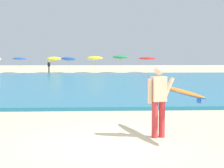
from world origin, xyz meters
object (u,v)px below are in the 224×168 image
beach_umbrella_3 (69,59)px  beach_umbrella_5 (120,57)px  beach_umbrella_2 (54,59)px  beach_umbrella_4 (95,58)px  beachgoer_near_row_left (49,67)px  beach_umbrella_6 (147,58)px  surfer_with_board (167,95)px  beach_umbrella_1 (20,59)px

beach_umbrella_3 → beach_umbrella_5: (6.91, 0.42, 0.23)m
beach_umbrella_2 → beach_umbrella_4: bearing=-3.7°
beach_umbrella_5 → beachgoer_near_row_left: size_ratio=1.49×
beach_umbrella_2 → beach_umbrella_6: (12.76, -0.28, 0.06)m
beachgoer_near_row_left → beach_umbrella_3: bearing=22.8°
beach_umbrella_2 → beachgoer_near_row_left: bearing=-98.2°
surfer_with_board → beach_umbrella_6: 36.49m
surfer_with_board → beach_umbrella_3: 35.58m
surfer_with_board → beach_umbrella_1: bearing=108.5°
beach_umbrella_1 → beach_umbrella_4: (9.90, 0.54, 0.05)m
beach_umbrella_1 → beachgoer_near_row_left: (4.00, -1.35, -1.03)m
beach_umbrella_1 → beach_umbrella_2: size_ratio=0.94×
beach_umbrella_2 → beach_umbrella_6: beach_umbrella_2 is taller
surfer_with_board → beach_umbrella_3: (-5.42, 35.16, 0.82)m
beach_umbrella_1 → beach_umbrella_5: bearing=0.4°
beach_umbrella_4 → beach_umbrella_6: size_ratio=0.98×
beach_umbrella_4 → beach_umbrella_6: 7.19m
beach_umbrella_5 → beach_umbrella_2: bearing=175.0°
surfer_with_board → beach_umbrella_1: 37.42m
surfer_with_board → beach_umbrella_3: beach_umbrella_3 is taller
surfer_with_board → beach_umbrella_3: size_ratio=1.14×
beach_umbrella_5 → beach_umbrella_4: bearing=172.8°
surfer_with_board → beach_umbrella_3: bearing=98.8°
surfer_with_board → beach_umbrella_1: size_ratio=1.20×
beach_umbrella_4 → beach_umbrella_5: bearing=-7.2°
beach_umbrella_3 → beach_umbrella_4: (3.46, 0.86, 0.08)m
beach_umbrella_2 → beach_umbrella_6: bearing=-1.2°
beach_umbrella_2 → beach_umbrella_4: beach_umbrella_4 is taller
beach_umbrella_2 → beach_umbrella_6: 12.77m
beach_umbrella_2 → beach_umbrella_5: bearing=-5.0°
beach_umbrella_2 → beach_umbrella_3: bearing=-29.9°
beach_umbrella_3 → surfer_with_board: bearing=-81.2°
beach_umbrella_5 → beach_umbrella_3: bearing=-176.5°
surfer_with_board → beach_umbrella_5: size_ratio=1.06×
surfer_with_board → beach_umbrella_2: beach_umbrella_2 is taller
beach_umbrella_5 → beach_umbrella_6: bearing=7.9°
beach_umbrella_6 → surfer_with_board: bearing=-98.2°
beach_umbrella_6 → beach_umbrella_3: bearing=-174.9°
surfer_with_board → beach_umbrella_1: (-11.87, 35.48, 0.85)m
beach_umbrella_3 → beach_umbrella_5: bearing=3.5°
beach_umbrella_2 → beach_umbrella_3: size_ratio=1.01×
surfer_with_board → beach_umbrella_5: bearing=87.6°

